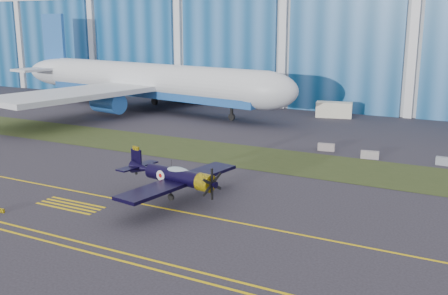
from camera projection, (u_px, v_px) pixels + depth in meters
The scene contains 14 objects.
ground at pixel (307, 211), 42.80m from camera, with size 260.00×260.00×0.00m, color #33303A.
grass_median at pixel (351, 170), 54.83m from camera, with size 260.00×10.00×0.02m, color #475128.
hangar at pixel (433, 24), 101.05m from camera, with size 220.00×45.70×30.00m.
taxiway_centreline at pixel (284, 231), 38.50m from camera, with size 200.00×0.20×0.02m, color yellow.
edge_line_near at pixel (223, 287), 30.34m from camera, with size 80.00×0.20×0.02m, color yellow.
edge_line_far at pixel (231, 280), 31.20m from camera, with size 80.00×0.20×0.02m, color yellow.
hold_short_ladder at pixel (71, 205), 44.06m from camera, with size 6.00×2.40×0.02m, color yellow, non-canonical shape.
warbird at pixel (174, 176), 44.56m from camera, with size 12.54×14.41×3.85m.
jetliner at pixel (147, 43), 91.04m from camera, with size 75.01×66.67×23.25m.
shipping_container at pixel (334, 110), 85.41m from camera, with size 5.73×2.29×2.48m, color white.
cart at pixel (73, 94), 109.03m from camera, with size 2.01×1.21×1.21m, color white.
barrier_a at pixel (326, 147), 62.91m from camera, with size 2.00×0.60×0.90m, color #9B8F8F.
barrier_b at pixel (370, 155), 59.23m from camera, with size 2.00×0.60×0.90m, color #9F969B.
barrier_c at pixel (446, 161), 56.40m from camera, with size 2.00×0.60×0.90m, color gray.
Camera 1 is at (13.01, -38.91, 14.89)m, focal length 42.00 mm.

